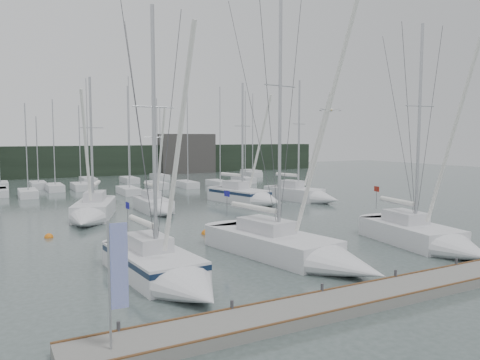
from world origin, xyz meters
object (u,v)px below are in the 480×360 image
object	(u,v)px
sailboat_mid_d	(250,197)
sailboat_mid_e	(307,195)
sailboat_mid_b	(91,213)
sailboat_mid_c	(158,207)
buoy_b	(258,223)
buoy_c	(49,238)
sailboat_near_right	(433,240)
dock_banner	(116,273)
sailboat_near_center	(305,253)
buoy_a	(206,234)
sailboat_near_left	(168,272)

from	to	relation	value
sailboat_mid_d	sailboat_mid_e	xyz separation A→B (m)	(5.85, -1.25, -0.05)
sailboat_mid_b	sailboat_mid_c	world-z (taller)	sailboat_mid_b
sailboat_mid_c	sailboat_mid_e	distance (m)	15.55
sailboat_mid_b	buoy_b	world-z (taller)	sailboat_mid_b
sailboat_mid_b	buoy_c	bearing A→B (deg)	-106.54
sailboat_mid_c	sailboat_mid_d	bearing A→B (deg)	7.08
sailboat_near_right	dock_banner	xyz separation A→B (m)	(-19.19, -4.83, 2.05)
sailboat_near_center	dock_banner	bearing A→B (deg)	-162.03
sailboat_mid_b	buoy_b	size ratio (longest dim) A/B	22.47
sailboat_mid_b	dock_banner	distance (m)	24.01
sailboat_near_right	buoy_c	world-z (taller)	sailboat_near_right
sailboat_near_center	buoy_a	world-z (taller)	sailboat_near_center
buoy_b	dock_banner	size ratio (longest dim) A/B	0.14
sailboat_near_center	buoy_b	distance (m)	11.49
sailboat_near_left	sailboat_mid_e	xyz separation A→B (m)	(21.36, 18.80, 0.03)
sailboat_near_left	buoy_a	size ratio (longest dim) A/B	21.42
sailboat_mid_c	buoy_a	world-z (taller)	sailboat_mid_c
sailboat_mid_d	sailboat_mid_e	bearing A→B (deg)	-25.15
buoy_b	buoy_a	bearing A→B (deg)	-160.53
sailboat_near_center	buoy_c	distance (m)	16.80
sailboat_near_right	buoy_c	bearing A→B (deg)	151.86
sailboat_near_left	buoy_a	world-z (taller)	sailboat_near_left
sailboat_near_center	sailboat_mid_b	world-z (taller)	sailboat_near_center
sailboat_mid_b	sailboat_mid_e	bearing A→B (deg)	22.59
sailboat_near_right	sailboat_mid_b	xyz separation A→B (m)	(-15.49, 18.81, 0.05)
sailboat_near_left	buoy_c	xyz separation A→B (m)	(-3.47, 12.88, -0.57)
sailboat_near_center	sailboat_mid_b	distance (m)	19.12
buoy_b	dock_banner	world-z (taller)	dock_banner
buoy_a	buoy_b	size ratio (longest dim) A/B	1.15
sailboat_mid_b	dock_banner	world-z (taller)	sailboat_mid_b
buoy_b	sailboat_near_center	bearing A→B (deg)	-108.43
sailboat_mid_d	buoy_b	world-z (taller)	sailboat_mid_d
sailboat_mid_e	buoy_c	world-z (taller)	sailboat_mid_e
sailboat_mid_b	sailboat_mid_d	world-z (taller)	sailboat_mid_d
sailboat_near_left	sailboat_mid_c	bearing A→B (deg)	68.35
dock_banner	sailboat_mid_e	bearing A→B (deg)	47.95
sailboat_mid_d	sailboat_near_center	bearing A→B (deg)	-125.28
sailboat_near_right	buoy_b	xyz separation A→B (m)	(-4.59, 12.01, -0.55)
sailboat_near_right	sailboat_mid_d	world-z (taller)	sailboat_near_right
buoy_c	sailboat_near_center	bearing A→B (deg)	-49.91
sailboat_mid_d	buoy_a	world-z (taller)	sailboat_mid_d
sailboat_mid_d	buoy_c	world-z (taller)	sailboat_mid_d
sailboat_mid_d	sailboat_mid_b	bearing A→B (deg)	175.47
sailboat_mid_e	sailboat_mid_b	bearing A→B (deg)	168.02
sailboat_near_right	dock_banner	bearing A→B (deg)	-157.73
sailboat_near_right	sailboat_mid_c	world-z (taller)	sailboat_near_right
sailboat_near_left	sailboat_mid_b	bearing A→B (deg)	85.16
sailboat_mid_b	sailboat_mid_d	distance (m)	15.60
sailboat_near_left	sailboat_near_right	world-z (taller)	sailboat_near_right
sailboat_near_right	sailboat_mid_e	distance (m)	20.71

